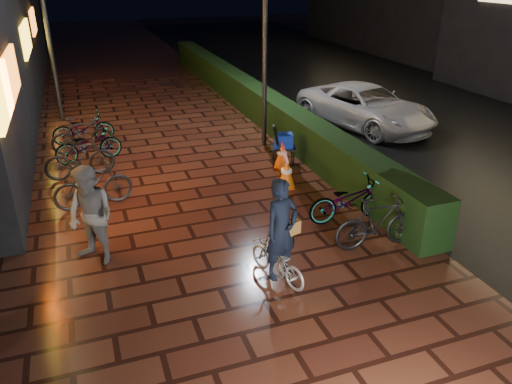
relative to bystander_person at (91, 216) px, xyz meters
name	(u,v)px	position (x,y,z in m)	size (l,w,h in m)	color
ground	(223,233)	(2.31, 0.17, -0.86)	(80.00, 80.00, 0.00)	#381911
asphalt_road	(441,117)	(11.31, 5.17, -0.86)	(11.00, 60.00, 0.01)	black
hedge	(249,96)	(5.61, 8.17, -0.36)	(0.70, 20.00, 1.00)	black
bystander_person	(91,216)	(0.00, 0.00, 0.00)	(0.84, 0.65, 1.73)	#5D5D60
van	(366,107)	(8.36, 5.18, -0.22)	(2.10, 4.57, 1.27)	silver
lamp_post_hedge	(265,51)	(4.83, 4.66, 1.72)	(0.44, 0.21, 4.69)	black
lamp_post_sf	(47,27)	(-0.51, 9.33, 2.00)	(0.49, 0.14, 5.21)	black
cyclist	(279,244)	(2.72, -1.59, -0.20)	(0.82, 1.32, 1.78)	silver
traffic_barrier	(284,164)	(4.46, 2.34, -0.54)	(0.82, 1.60, 0.65)	orange
cart_assembly	(283,142)	(4.74, 3.08, -0.27)	(0.78, 0.66, 1.15)	black
parked_bikes_storefront	(85,147)	(0.06, 4.75, -0.40)	(1.95, 4.94, 0.97)	black
parked_bikes_hedge	(361,210)	(4.77, -0.64, -0.40)	(1.71, 1.71, 0.97)	black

